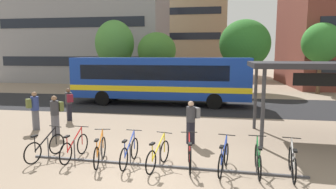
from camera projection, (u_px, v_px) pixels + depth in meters
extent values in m
plane|color=gray|center=(145.00, 168.00, 8.72)|extent=(200.00, 200.00, 0.00)
cube|color=#232326|center=(184.00, 105.00, 19.68)|extent=(80.00, 7.20, 0.01)
cube|color=#14389E|center=(160.00, 78.00, 19.68)|extent=(12.05, 2.80, 2.70)
cube|color=yellow|center=(160.00, 87.00, 19.77)|extent=(12.07, 2.82, 0.36)
cube|color=black|center=(243.00, 61.00, 18.56)|extent=(1.05, 2.32, 0.40)
cube|color=black|center=(251.00, 75.00, 18.59)|extent=(0.13, 2.19, 1.40)
cube|color=black|center=(160.00, 71.00, 20.89)|extent=(9.84, 0.27, 0.97)
cube|color=black|center=(152.00, 73.00, 18.46)|extent=(9.84, 0.27, 0.97)
cylinder|color=black|center=(215.00, 96.00, 20.33)|extent=(1.01, 0.32, 1.00)
cylinder|color=black|center=(214.00, 101.00, 18.08)|extent=(1.01, 0.32, 1.00)
cylinder|color=black|center=(115.00, 93.00, 21.65)|extent=(1.01, 0.32, 1.00)
cylinder|color=black|center=(103.00, 98.00, 19.40)|extent=(1.01, 0.32, 1.00)
cube|color=#47474C|center=(160.00, 166.00, 8.84)|extent=(8.56, 0.43, 0.06)
cylinder|color=#47474C|center=(48.00, 148.00, 9.54)|extent=(0.04, 0.04, 0.70)
cylinder|color=#47474C|center=(74.00, 150.00, 9.35)|extent=(0.04, 0.04, 0.70)
cylinder|color=#47474C|center=(102.00, 152.00, 9.16)|extent=(0.04, 0.04, 0.70)
cylinder|color=#47474C|center=(130.00, 154.00, 8.98)|extent=(0.04, 0.04, 0.70)
cylinder|color=#47474C|center=(160.00, 156.00, 8.79)|extent=(0.04, 0.04, 0.70)
cylinder|color=#47474C|center=(191.00, 158.00, 8.61)|extent=(0.04, 0.04, 0.70)
cylinder|color=#47474C|center=(223.00, 160.00, 8.42)|extent=(0.04, 0.04, 0.70)
cylinder|color=#47474C|center=(257.00, 163.00, 8.23)|extent=(0.04, 0.04, 0.70)
cylinder|color=#47474C|center=(292.00, 165.00, 8.05)|extent=(0.04, 0.04, 0.70)
torus|color=black|center=(57.00, 144.00, 9.95)|extent=(0.21, 0.69, 0.70)
torus|color=black|center=(33.00, 153.00, 9.02)|extent=(0.21, 0.69, 0.70)
cube|color=black|center=(45.00, 139.00, 9.46)|extent=(0.25, 0.90, 0.58)
cylinder|color=black|center=(35.00, 144.00, 9.07)|extent=(0.04, 0.04, 0.55)
cube|color=black|center=(34.00, 136.00, 9.04)|extent=(0.15, 0.24, 0.05)
cylinder|color=black|center=(56.00, 135.00, 9.89)|extent=(0.04, 0.04, 0.65)
cylinder|color=black|center=(55.00, 126.00, 9.85)|extent=(0.51, 0.15, 0.03)
torus|color=black|center=(83.00, 144.00, 9.95)|extent=(0.09, 0.71, 0.70)
torus|color=black|center=(66.00, 154.00, 8.97)|extent=(0.09, 0.71, 0.70)
cube|color=red|center=(74.00, 139.00, 9.43)|extent=(0.10, 0.92, 0.58)
cylinder|color=red|center=(67.00, 145.00, 9.03)|extent=(0.03, 0.03, 0.55)
cube|color=black|center=(67.00, 137.00, 8.99)|extent=(0.12, 0.23, 0.05)
cylinder|color=red|center=(82.00, 135.00, 9.89)|extent=(0.03, 0.03, 0.65)
cylinder|color=black|center=(81.00, 126.00, 9.84)|extent=(0.52, 0.06, 0.03)
torus|color=black|center=(103.00, 147.00, 9.59)|extent=(0.17, 0.70, 0.70)
torus|color=black|center=(96.00, 158.00, 8.58)|extent=(0.17, 0.70, 0.70)
cube|color=orange|center=(100.00, 143.00, 9.06)|extent=(0.20, 0.91, 0.58)
cylinder|color=orange|center=(97.00, 149.00, 8.64)|extent=(0.03, 0.03, 0.55)
cube|color=black|center=(97.00, 140.00, 8.60)|extent=(0.14, 0.23, 0.05)
cylinder|color=orange|center=(103.00, 138.00, 9.53)|extent=(0.04, 0.04, 0.65)
cylinder|color=black|center=(103.00, 129.00, 9.48)|extent=(0.52, 0.12, 0.03)
torus|color=black|center=(135.00, 148.00, 9.48)|extent=(0.07, 0.71, 0.70)
torus|color=black|center=(124.00, 159.00, 8.49)|extent=(0.07, 0.71, 0.70)
cube|color=#1E3DB2|center=(130.00, 144.00, 8.96)|extent=(0.07, 0.92, 0.58)
cylinder|color=#1E3DB2|center=(125.00, 150.00, 8.55)|extent=(0.03, 0.03, 0.55)
cube|color=black|center=(125.00, 141.00, 8.51)|extent=(0.11, 0.22, 0.05)
cylinder|color=#1E3DB2|center=(134.00, 139.00, 9.42)|extent=(0.03, 0.03, 0.65)
cylinder|color=black|center=(134.00, 130.00, 9.37)|extent=(0.52, 0.05, 0.03)
torus|color=black|center=(165.00, 151.00, 9.19)|extent=(0.20, 0.70, 0.70)
torus|color=black|center=(151.00, 162.00, 8.25)|extent=(0.20, 0.70, 0.70)
cube|color=yellow|center=(158.00, 146.00, 8.69)|extent=(0.24, 0.90, 0.58)
cylinder|color=yellow|center=(152.00, 153.00, 8.31)|extent=(0.04, 0.04, 0.55)
cube|color=black|center=(152.00, 144.00, 8.27)|extent=(0.15, 0.24, 0.05)
cylinder|color=yellow|center=(164.00, 142.00, 9.12)|extent=(0.04, 0.04, 0.65)
cylinder|color=black|center=(164.00, 132.00, 9.08)|extent=(0.51, 0.14, 0.03)
torus|color=black|center=(189.00, 151.00, 9.23)|extent=(0.12, 0.70, 0.70)
torus|color=black|center=(190.00, 163.00, 8.22)|extent=(0.12, 0.70, 0.70)
cube|color=red|center=(190.00, 146.00, 8.70)|extent=(0.14, 0.92, 0.58)
cylinder|color=red|center=(190.00, 153.00, 8.28)|extent=(0.03, 0.03, 0.55)
cube|color=black|center=(190.00, 144.00, 8.24)|extent=(0.12, 0.23, 0.05)
cylinder|color=red|center=(189.00, 142.00, 9.16)|extent=(0.04, 0.04, 0.65)
cylinder|color=black|center=(189.00, 132.00, 9.12)|extent=(0.52, 0.09, 0.03)
torus|color=black|center=(226.00, 154.00, 8.92)|extent=(0.18, 0.70, 0.70)
torus|color=black|center=(220.00, 166.00, 7.98)|extent=(0.18, 0.70, 0.70)
cube|color=#1E3DB2|center=(224.00, 149.00, 8.42)|extent=(0.21, 0.91, 0.58)
cylinder|color=#1E3DB2|center=(221.00, 156.00, 8.03)|extent=(0.04, 0.04, 0.55)
cube|color=black|center=(222.00, 147.00, 7.99)|extent=(0.14, 0.24, 0.05)
cylinder|color=#1E3DB2|center=(226.00, 145.00, 8.86)|extent=(0.04, 0.04, 0.65)
cylinder|color=black|center=(227.00, 135.00, 8.82)|extent=(0.52, 0.13, 0.03)
torus|color=black|center=(256.00, 155.00, 8.82)|extent=(0.08, 0.71, 0.70)
torus|color=black|center=(260.00, 168.00, 7.84)|extent=(0.08, 0.71, 0.70)
cube|color=#1E7F38|center=(258.00, 151.00, 8.31)|extent=(0.08, 0.92, 0.58)
cylinder|color=#1E7F38|center=(260.00, 158.00, 7.90)|extent=(0.03, 0.03, 0.55)
cube|color=black|center=(260.00, 148.00, 7.86)|extent=(0.11, 0.23, 0.05)
cylinder|color=#1E7F38|center=(257.00, 146.00, 8.76)|extent=(0.03, 0.03, 0.65)
cylinder|color=black|center=(257.00, 136.00, 8.72)|extent=(0.52, 0.06, 0.03)
torus|color=black|center=(290.00, 158.00, 8.61)|extent=(0.15, 0.70, 0.70)
torus|color=black|center=(294.00, 171.00, 7.64)|extent=(0.15, 0.70, 0.70)
cube|color=silver|center=(293.00, 153.00, 8.10)|extent=(0.16, 0.92, 0.58)
cylinder|color=silver|center=(295.00, 160.00, 7.70)|extent=(0.03, 0.03, 0.55)
cube|color=black|center=(295.00, 151.00, 7.66)|extent=(0.13, 0.23, 0.05)
cylinder|color=silver|center=(291.00, 148.00, 8.54)|extent=(0.04, 0.04, 0.65)
cylinder|color=black|center=(292.00, 138.00, 8.50)|extent=(0.52, 0.10, 0.03)
cylinder|color=#38383D|center=(263.00, 109.00, 10.49)|extent=(0.15, 0.15, 2.92)
cylinder|color=#38383D|center=(255.00, 98.00, 13.21)|extent=(0.15, 0.15, 2.92)
cube|color=#28282D|center=(331.00, 65.00, 11.13)|extent=(6.16, 3.83, 0.20)
cube|color=#565660|center=(55.00, 125.00, 12.13)|extent=(0.30, 0.33, 0.90)
cylinder|color=#333338|center=(55.00, 108.00, 12.03)|extent=(0.46, 0.46, 0.60)
sphere|color=#936B4C|center=(54.00, 98.00, 11.97)|extent=(0.22, 0.22, 0.22)
cube|color=#56602D|center=(60.00, 106.00, 12.22)|extent=(0.33, 0.30, 0.40)
cube|color=black|center=(191.00, 133.00, 11.06)|extent=(0.33, 0.32, 0.87)
cylinder|color=#333338|center=(191.00, 114.00, 10.96)|extent=(0.48, 0.48, 0.58)
sphere|color=tan|center=(191.00, 104.00, 10.90)|extent=(0.22, 0.22, 0.22)
cube|color=slate|center=(196.00, 113.00, 11.09)|extent=(0.32, 0.33, 0.40)
cube|color=black|center=(69.00, 112.00, 14.97)|extent=(0.32, 0.33, 0.88)
cylinder|color=#333338|center=(69.00, 98.00, 14.86)|extent=(0.48, 0.48, 0.59)
sphere|color=brown|center=(68.00, 90.00, 14.81)|extent=(0.22, 0.22, 0.22)
cube|color=maroon|center=(70.00, 98.00, 14.65)|extent=(0.33, 0.32, 0.40)
cube|color=#565660|center=(36.00, 120.00, 13.10)|extent=(0.32, 0.33, 0.91)
cylinder|color=navy|center=(35.00, 103.00, 12.99)|extent=(0.48, 0.48, 0.62)
sphere|color=#936B4C|center=(34.00, 94.00, 12.93)|extent=(0.22, 0.22, 0.22)
cube|color=#56602D|center=(29.00, 103.00, 12.82)|extent=(0.33, 0.32, 0.40)
cylinder|color=brown|center=(157.00, 79.00, 26.43)|extent=(0.32, 0.32, 2.41)
ellipsoid|color=#427A2D|center=(157.00, 50.00, 26.07)|extent=(3.48, 3.48, 3.23)
cylinder|color=brown|center=(319.00, 77.00, 24.92)|extent=(0.32, 0.32, 2.98)
ellipsoid|color=#388433|center=(321.00, 43.00, 24.51)|extent=(3.22, 3.22, 3.36)
cylinder|color=brown|center=(243.00, 78.00, 26.37)|extent=(0.32, 0.32, 2.51)
ellipsoid|color=#2D7028|center=(245.00, 44.00, 25.94)|extent=(4.55, 4.55, 4.35)
cylinder|color=brown|center=(116.00, 77.00, 27.15)|extent=(0.32, 0.32, 2.61)
ellipsoid|color=#4C8E3D|center=(115.00, 43.00, 26.72)|extent=(3.59, 3.59, 4.27)
cube|color=gray|center=(88.00, 13.00, 37.28)|extent=(19.87, 10.11, 17.47)
cube|color=black|center=(71.00, 61.00, 33.16)|extent=(17.48, 0.06, 1.10)
cube|color=black|center=(69.00, 23.00, 32.55)|extent=(17.48, 0.06, 1.10)
cube|color=tan|center=(182.00, 29.00, 51.80)|extent=(15.35, 12.16, 15.71)
cube|color=black|center=(178.00, 61.00, 46.59)|extent=(13.51, 0.06, 1.10)
cube|color=black|center=(178.00, 36.00, 46.04)|extent=(13.51, 0.06, 1.10)
cube|color=black|center=(178.00, 11.00, 45.50)|extent=(13.51, 0.06, 1.10)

